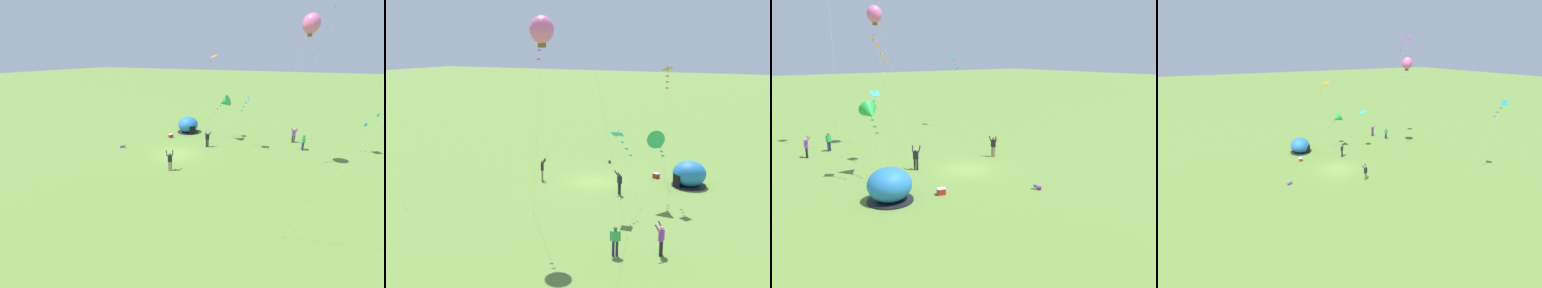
{
  "view_description": "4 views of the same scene",
  "coord_description": "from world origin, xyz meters",
  "views": [
    {
      "loc": [
        22.13,
        12.22,
        9.85
      ],
      "look_at": [
        2.54,
        2.99,
        2.3
      ],
      "focal_mm": 24.0,
      "sensor_mm": 36.0,
      "label": 1
    },
    {
      "loc": [
        -14.95,
        33.29,
        11.42
      ],
      "look_at": [
        -0.72,
        4.22,
        4.17
      ],
      "focal_mm": 42.0,
      "sensor_mm": 36.0,
      "label": 2
    },
    {
      "loc": [
        -16.77,
        -22.01,
        8.64
      ],
      "look_at": [
        -0.27,
        0.03,
        2.03
      ],
      "focal_mm": 35.0,
      "sensor_mm": 36.0,
      "label": 3
    },
    {
      "loc": [
        26.0,
        -12.11,
        13.83
      ],
      "look_at": [
        2.83,
        0.16,
        4.2
      ],
      "focal_mm": 24.0,
      "sensor_mm": 36.0,
      "label": 4
    }
  ],
  "objects": [
    {
      "name": "person_near_tent",
      "position": [
        -3.27,
        2.15,
        1.0
      ],
      "size": [
        0.71,
        0.7,
        1.89
      ],
      "color": "black",
      "rests_on": "ground"
    },
    {
      "name": "kite_green",
      "position": [
        -6.41,
        2.91,
        4.65
      ],
      "size": [
        1.38,
        4.01,
        5.47
      ],
      "color": "silver",
      "rests_on": "ground"
    },
    {
      "name": "ground_plane",
      "position": [
        0.0,
        0.0,
        0.0
      ],
      "size": [
        300.0,
        300.0,
        0.0
      ],
      "primitive_type": "plane",
      "color": "olive"
    },
    {
      "name": "kite_pink",
      "position": [
        -1.95,
        11.29,
        12.17
      ],
      "size": [
        3.11,
        3.29,
        12.95
      ],
      "color": "silver",
      "rests_on": "ground"
    },
    {
      "name": "person_with_toddler",
      "position": [
        -9.01,
        10.78,
        1.0
      ],
      "size": [
        0.47,
        0.68,
        1.89
      ],
      "color": "black",
      "rests_on": "ground"
    },
    {
      "name": "kite_orange",
      "position": [
        -6.4,
        1.16,
        9.15
      ],
      "size": [
        1.4,
        4.49,
        9.93
      ],
      "color": "silver",
      "rests_on": "ground"
    },
    {
      "name": "kite_cyan",
      "position": [
        -4.68,
        5.99,
        5.28
      ],
      "size": [
        1.7,
        1.95,
        5.9
      ],
      "color": "silver",
      "rests_on": "ground"
    },
    {
      "name": "cooler_box",
      "position": [
        -4.59,
        -3.34,
        0.22
      ],
      "size": [
        0.63,
        0.53,
        0.44
      ],
      "color": "red",
      "rests_on": "ground"
    },
    {
      "name": "popup_tent",
      "position": [
        -7.63,
        -2.37,
        1.0
      ],
      "size": [
        2.81,
        2.81,
        2.1
      ],
      "color": "#2672BF",
      "rests_on": "ground"
    },
    {
      "name": "person_arms_raised",
      "position": [
        3.99,
        1.51,
        1.0
      ],
      "size": [
        0.67,
        0.72,
        1.89
      ],
      "color": "#8C7251",
      "rests_on": "ground"
    },
    {
      "name": "toddler_crawling",
      "position": [
        0.99,
        -6.34,
        0.18
      ],
      "size": [
        0.41,
        0.55,
        0.32
      ],
      "color": "purple",
      "rests_on": "ground"
    },
    {
      "name": "person_center_field",
      "position": [
        -6.77,
        11.94,
        0.96
      ],
      "size": [
        0.55,
        0.37,
        1.72
      ],
      "color": "#1E2347",
      "rests_on": "ground"
    }
  ]
}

